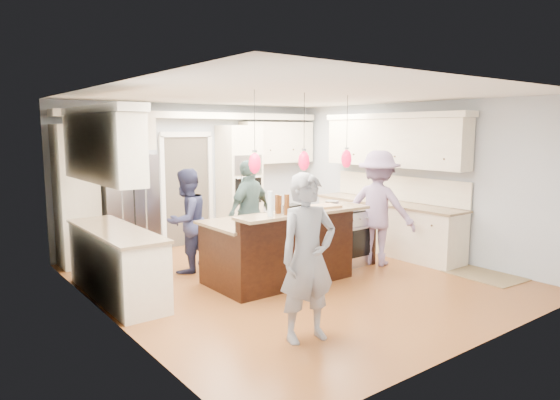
# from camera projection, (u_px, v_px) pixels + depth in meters

# --- Properties ---
(ground_plane) EXTENTS (6.00, 6.00, 0.00)m
(ground_plane) POSITION_uv_depth(u_px,v_px,m) (294.00, 278.00, 7.50)
(ground_plane) COLOR #9A572A
(ground_plane) RESTS_ON ground
(room_shell) EXTENTS (5.54, 6.04, 2.72)m
(room_shell) POSITION_uv_depth(u_px,v_px,m) (295.00, 157.00, 7.25)
(room_shell) COLOR #B2BCC6
(room_shell) RESTS_ON ground
(refrigerator) EXTENTS (0.90, 0.70, 1.80)m
(refrigerator) POSITION_uv_depth(u_px,v_px,m) (127.00, 207.00, 8.53)
(refrigerator) COLOR #B7B7BC
(refrigerator) RESTS_ON ground
(oven_column) EXTENTS (0.72, 0.69, 2.30)m
(oven_column) POSITION_uv_depth(u_px,v_px,m) (239.00, 184.00, 9.89)
(oven_column) COLOR #F0E7C3
(oven_column) RESTS_ON ground
(back_upper_cabinets) EXTENTS (5.30, 0.61, 2.54)m
(back_upper_cabinets) POSITION_uv_depth(u_px,v_px,m) (166.00, 160.00, 9.00)
(back_upper_cabinets) COLOR #F0E7C3
(back_upper_cabinets) RESTS_ON ground
(right_counter_run) EXTENTS (0.64, 3.10, 2.51)m
(right_counter_run) POSITION_uv_depth(u_px,v_px,m) (389.00, 194.00, 9.06)
(right_counter_run) COLOR #F0E7C3
(right_counter_run) RESTS_ON ground
(left_cabinets) EXTENTS (0.64, 2.30, 2.51)m
(left_cabinets) POSITION_uv_depth(u_px,v_px,m) (111.00, 219.00, 6.52)
(left_cabinets) COLOR #F0E7C3
(left_cabinets) RESTS_ON ground
(kitchen_island) EXTENTS (2.10, 1.46, 1.12)m
(kitchen_island) POSITION_uv_depth(u_px,v_px,m) (278.00, 248.00, 7.34)
(kitchen_island) COLOR black
(kitchen_island) RESTS_ON ground
(island_range) EXTENTS (0.82, 0.71, 0.92)m
(island_range) POSITION_uv_depth(u_px,v_px,m) (343.00, 237.00, 8.25)
(island_range) COLOR #B7B7BC
(island_range) RESTS_ON ground
(pendant_lights) EXTENTS (1.75, 0.15, 1.03)m
(pendant_lights) POSITION_uv_depth(u_px,v_px,m) (304.00, 160.00, 6.70)
(pendant_lights) COLOR black
(pendant_lights) RESTS_ON ground
(person_bar_end) EXTENTS (0.71, 0.53, 1.78)m
(person_bar_end) POSITION_uv_depth(u_px,v_px,m) (308.00, 258.00, 5.20)
(person_bar_end) COLOR gray
(person_bar_end) RESTS_ON ground
(person_far_left) EXTENTS (0.97, 0.87, 1.62)m
(person_far_left) POSITION_uv_depth(u_px,v_px,m) (187.00, 221.00, 7.76)
(person_far_left) COLOR #282C4F
(person_far_left) RESTS_ON ground
(person_far_right) EXTENTS (1.10, 0.73, 1.73)m
(person_far_right) POSITION_uv_depth(u_px,v_px,m) (250.00, 212.00, 8.22)
(person_far_right) COLOR #4B6966
(person_far_right) RESTS_ON ground
(person_range_side) EXTENTS (1.13, 1.39, 1.88)m
(person_range_side) POSITION_uv_depth(u_px,v_px,m) (378.00, 208.00, 8.17)
(person_range_side) COLOR gray
(person_range_side) RESTS_ON ground
(floor_rug) EXTENTS (0.79, 1.11, 0.01)m
(floor_rug) POSITION_uv_depth(u_px,v_px,m) (485.00, 275.00, 7.62)
(floor_rug) COLOR olive
(floor_rug) RESTS_ON ground
(water_bottle) EXTENTS (0.09, 0.09, 0.33)m
(water_bottle) POSITION_uv_depth(u_px,v_px,m) (270.00, 204.00, 6.33)
(water_bottle) COLOR silver
(water_bottle) RESTS_ON kitchen_island
(beer_bottle_a) EXTENTS (0.08, 0.08, 0.25)m
(beer_bottle_a) POSITION_uv_depth(u_px,v_px,m) (277.00, 204.00, 6.55)
(beer_bottle_a) COLOR #43210C
(beer_bottle_a) RESTS_ON kitchen_island
(beer_bottle_b) EXTENTS (0.08, 0.08, 0.27)m
(beer_bottle_b) POSITION_uv_depth(u_px,v_px,m) (287.00, 205.00, 6.43)
(beer_bottle_b) COLOR #43210C
(beer_bottle_b) RESTS_ON kitchen_island
(beer_bottle_c) EXTENTS (0.06, 0.06, 0.24)m
(beer_bottle_c) POSITION_uv_depth(u_px,v_px,m) (280.00, 204.00, 6.56)
(beer_bottle_c) COLOR #43210C
(beer_bottle_c) RESTS_ON kitchen_island
(drink_can) EXTENTS (0.07, 0.07, 0.11)m
(drink_can) POSITION_uv_depth(u_px,v_px,m) (283.00, 209.00, 6.56)
(drink_can) COLOR #B7B7BC
(drink_can) RESTS_ON kitchen_island
(cutting_board) EXTENTS (0.46, 0.34, 0.03)m
(cutting_board) POSITION_uv_depth(u_px,v_px,m) (324.00, 206.00, 7.07)
(cutting_board) COLOR tan
(cutting_board) RESTS_ON kitchen_island
(pot_large) EXTENTS (0.22, 0.22, 0.13)m
(pot_large) POSITION_uv_depth(u_px,v_px,m) (332.00, 205.00, 8.25)
(pot_large) COLOR #B7B7BC
(pot_large) RESTS_ON island_range
(pot_small) EXTENTS (0.22, 0.22, 0.11)m
(pot_small) POSITION_uv_depth(u_px,v_px,m) (352.00, 207.00, 8.10)
(pot_small) COLOR #B7B7BC
(pot_small) RESTS_ON island_range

